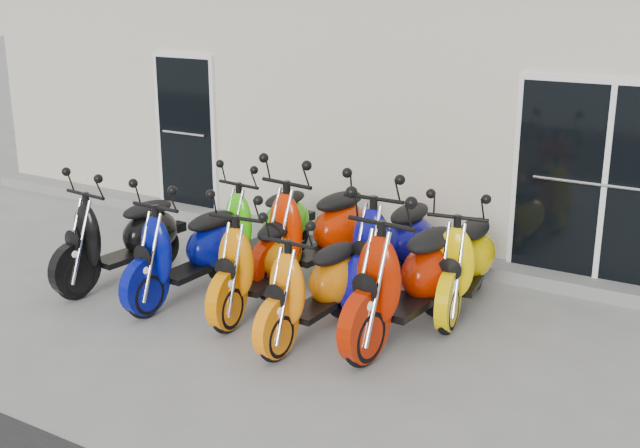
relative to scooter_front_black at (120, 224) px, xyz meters
The scene contains 14 objects.
ground 2.15m from the scooter_front_black, 10.87° to the left, with size 80.00×80.00×0.00m, color gray.
building 6.00m from the scooter_front_black, 70.32° to the left, with size 14.00×6.00×3.20m, color beige.
front_step 3.19m from the scooter_front_black, 50.27° to the left, with size 14.00×0.40×0.15m, color gray.
door_left 2.88m from the scooter_front_black, 115.22° to the left, with size 1.07×0.08×2.22m, color black.
door_right 5.29m from the scooter_front_black, 29.05° to the left, with size 2.02×0.08×2.22m, color black.
scooter_front_black is the anchor object (origin of this frame).
scooter_front_blue 0.93m from the scooter_front_black, ahead, with size 0.68×1.87×1.38m, color #050D81, non-canonical shape.
scooter_front_orange_a 1.78m from the scooter_front_black, ahead, with size 0.67×1.84×1.36m, color orange, non-canonical shape.
scooter_front_orange_b 2.60m from the scooter_front_black, ahead, with size 0.64×1.77×1.31m, color orange, non-canonical shape.
scooter_front_red 3.38m from the scooter_front_black, ahead, with size 0.77×2.11×1.56m, color #AD1A01, non-canonical shape.
scooter_back_green 1.65m from the scooter_front_black, 50.68° to the left, with size 0.66×1.82×1.34m, color #3AE10A, non-canonical shape.
scooter_back_red 2.16m from the scooter_front_black, 31.99° to the left, with size 0.76×2.08×1.53m, color red, non-canonical shape.
scooter_back_blue 3.01m from the scooter_front_black, 22.84° to the left, with size 0.74×2.03×1.50m, color #0D0B87, non-canonical shape.
scooter_back_yellow 3.78m from the scooter_front_black, 19.34° to the left, with size 0.68×1.86×1.38m, color #FFD300, non-canonical shape.
Camera 1 is at (4.33, -6.47, 3.26)m, focal length 45.00 mm.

